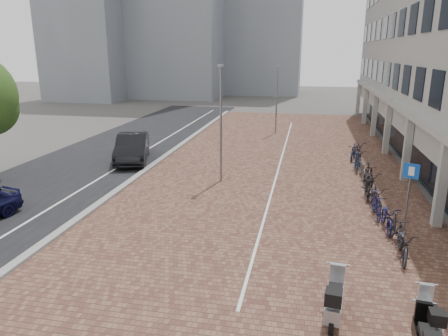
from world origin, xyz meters
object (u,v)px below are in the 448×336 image
(car_dark, at_px, (132,148))
(scooter_front, at_px, (335,297))
(parking_sign, at_px, (409,186))
(scooter_back, at_px, (429,316))

(car_dark, xyz_separation_m, scooter_front, (11.37, -13.73, -0.21))
(parking_sign, bearing_deg, scooter_back, -71.95)
(car_dark, height_order, scooter_back, car_dark)
(car_dark, xyz_separation_m, scooter_back, (13.53, -13.94, -0.29))
(car_dark, relative_size, scooter_back, 3.18)
(scooter_front, xyz_separation_m, scooter_back, (2.15, -0.22, -0.08))
(scooter_front, distance_m, parking_sign, 6.82)
(scooter_back, bearing_deg, car_dark, 137.42)
(scooter_back, xyz_separation_m, parking_sign, (0.73, 6.29, 1.24))
(scooter_back, height_order, parking_sign, parking_sign)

